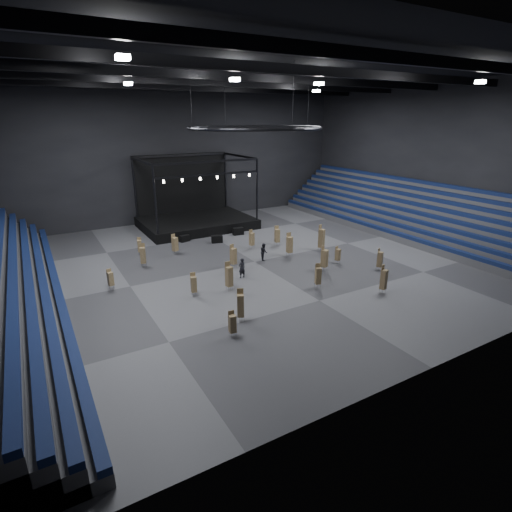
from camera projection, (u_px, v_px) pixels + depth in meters
floor at (255, 262)px, 40.61m from camera, size 50.00×50.00×0.00m
ceiling at (254, 68)px, 34.67m from camera, size 50.00×42.00×0.20m
wall_back at (179, 155)px, 54.81m from camera, size 50.00×0.20×18.00m
wall_front at (457, 219)px, 20.48m from camera, size 50.00×0.20×18.00m
wall_right at (429, 159)px, 49.44m from camera, size 0.20×42.00×18.00m
bleachers_right at (410, 218)px, 50.87m from camera, size 7.20×40.00×6.40m
stage at (194, 216)px, 53.41m from camera, size 14.00×10.00×9.20m
truss_ring at (254, 128)px, 36.32m from camera, size 12.30×12.30×5.15m
roof_girders at (254, 78)px, 34.93m from camera, size 49.00×30.35×0.70m
floodlights at (279, 82)px, 31.86m from camera, size 28.60×16.60×0.25m
flight_case_left at (185, 238)px, 47.07m from camera, size 1.26×0.85×0.77m
flight_case_mid at (217, 239)px, 46.69m from camera, size 1.40×0.97×0.85m
flight_case_right at (238, 231)px, 49.79m from camera, size 1.40×0.81×0.89m
chair_stack_0 at (140, 246)px, 42.34m from camera, size 0.52×0.52×1.91m
chair_stack_1 at (277, 235)px, 45.33m from camera, size 0.60×0.60×2.31m
chair_stack_2 at (175, 244)px, 42.38m from camera, size 0.66×0.66×2.24m
chair_stack_3 at (289, 244)px, 41.77m from camera, size 0.56×0.56×2.57m
chair_stack_4 at (240, 305)px, 28.41m from camera, size 0.63×0.63×2.50m
chair_stack_5 at (252, 239)px, 44.35m from camera, size 0.51×0.51×2.16m
chair_stack_6 at (110, 278)px, 33.87m from camera, size 0.51×0.51×1.82m
chair_stack_7 at (233, 256)px, 38.58m from camera, size 0.62×0.62×2.38m
chair_stack_8 at (384, 279)px, 33.00m from camera, size 0.55×0.55×2.48m
chair_stack_9 at (338, 254)px, 39.84m from camera, size 0.52×0.52×1.79m
chair_stack_10 at (194, 284)px, 32.53m from camera, size 0.53×0.53×2.02m
chair_stack_11 at (232, 323)px, 26.46m from camera, size 0.48×0.48×1.88m
chair_stack_12 at (380, 259)px, 38.01m from camera, size 0.58×0.58×2.19m
chair_stack_13 at (324, 258)px, 37.76m from camera, size 0.71×0.71×2.52m
chair_stack_14 at (318, 275)px, 34.09m from camera, size 0.59×0.59×2.19m
chair_stack_15 at (229, 276)px, 33.45m from camera, size 0.57×0.57×2.57m
chair_stack_16 at (143, 255)px, 38.79m from camera, size 0.65×0.65×2.40m
chair_stack_17 at (321, 238)px, 43.30m from camera, size 0.71×0.71×2.98m
man_center at (242, 268)px, 36.28m from camera, size 0.72×0.50×1.89m
crew_member at (264, 252)px, 40.83m from camera, size 0.92×1.04×1.79m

